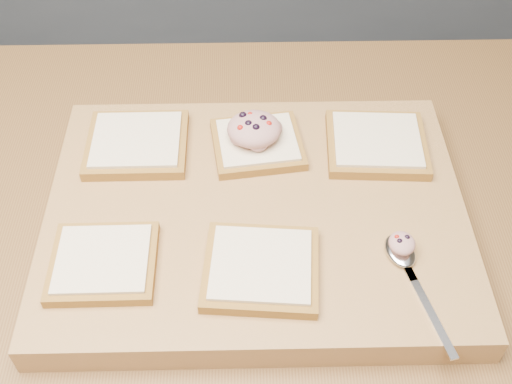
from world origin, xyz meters
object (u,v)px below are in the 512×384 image
at_px(spoon, 404,259).
at_px(cutting_board, 256,216).
at_px(tuna_salad_dollop, 254,129).
at_px(bread_far_center, 258,143).

bearing_deg(spoon, cutting_board, 152.03).
bearing_deg(tuna_salad_dollop, spoon, -49.04).
height_order(cutting_board, bread_far_center, bread_far_center).
bearing_deg(cutting_board, bread_far_center, 87.64).
xyz_separation_m(cutting_board, spoon, (0.16, -0.08, 0.02)).
distance_m(tuna_salad_dollop, spoon, 0.24).
relative_size(bread_far_center, spoon, 0.79).
bearing_deg(spoon, bread_far_center, 130.39).
xyz_separation_m(cutting_board, bread_far_center, (0.00, 0.10, 0.03)).
relative_size(cutting_board, spoon, 3.14).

